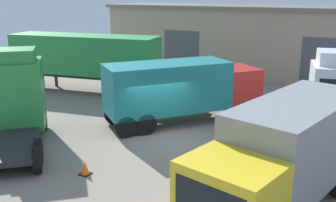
{
  "coord_description": "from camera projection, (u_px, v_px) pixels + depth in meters",
  "views": [
    {
      "loc": [
        8.37,
        -15.77,
        6.8
      ],
      "look_at": [
        -0.04,
        0.64,
        1.6
      ],
      "focal_mm": 42.0,
      "sensor_mm": 36.0,
      "label": 1
    }
  ],
  "objects": [
    {
      "name": "traffic_cone",
      "position": [
        85.0,
        168.0,
        14.99
      ],
      "size": [
        0.4,
        0.4,
        0.55
      ],
      "color": "black",
      "rests_on": "ground_plane"
    },
    {
      "name": "tractor_unit_green",
      "position": [
        14.0,
        98.0,
        18.12
      ],
      "size": [
        5.96,
        6.27,
        4.25
      ],
      "rotation": [
        0.0,
        0.0,
        2.3
      ],
      "color": "#28843D",
      "rests_on": "ground_plane"
    },
    {
      "name": "box_truck_red",
      "position": [
        183.0,
        88.0,
        20.55
      ],
      "size": [
        7.2,
        7.88,
        3.26
      ],
      "rotation": [
        0.0,
        0.0,
        0.87
      ],
      "color": "red",
      "rests_on": "ground_plane"
    },
    {
      "name": "warehouse_building",
      "position": [
        258.0,
        40.0,
        32.82
      ],
      "size": [
        26.07,
        6.52,
        5.61
      ],
      "color": "tan",
      "rests_on": "ground_plane"
    },
    {
      "name": "ground_plane",
      "position": [
        163.0,
        136.0,
        19.02
      ],
      "size": [
        60.0,
        60.0,
        0.0
      ],
      "primitive_type": "plane",
      "color": "gray"
    },
    {
      "name": "box_truck_yellow",
      "position": [
        285.0,
        153.0,
        12.1
      ],
      "size": [
        4.26,
        8.14,
        3.48
      ],
      "rotation": [
        0.0,
        0.0,
        -1.82
      ],
      "color": "yellow",
      "rests_on": "ground_plane"
    },
    {
      "name": "container_trailer_green",
      "position": [
        85.0,
        56.0,
        26.66
      ],
      "size": [
        10.55,
        4.07,
        3.92
      ],
      "rotation": [
        0.0,
        0.0,
        -2.99
      ],
      "color": "#28843D",
      "rests_on": "ground_plane"
    }
  ]
}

